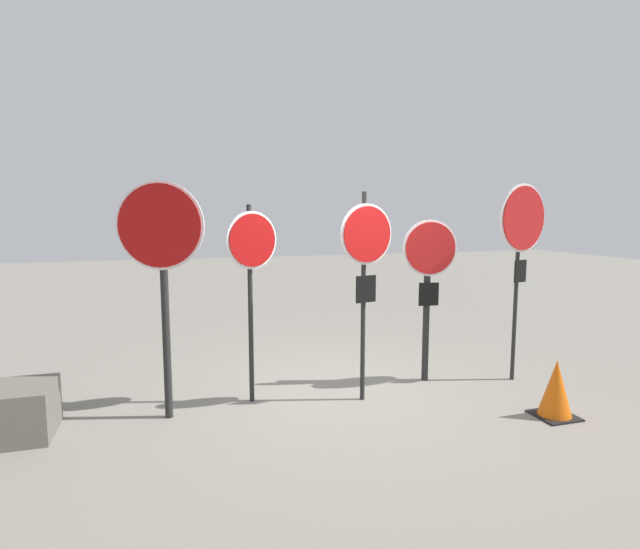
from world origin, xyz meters
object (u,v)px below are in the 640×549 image
object	(u,v)px
stop_sign_2	(366,253)
storage_crate	(14,412)
stop_sign_3	(429,273)
stop_sign_4	(522,231)
stop_sign_1	(252,258)
stop_sign_0	(161,252)
traffic_cone_0	(556,389)

from	to	relation	value
stop_sign_2	storage_crate	distance (m)	4.01
stop_sign_2	storage_crate	xyz separation A→B (m)	(-3.72, 0.12, -1.51)
stop_sign_3	stop_sign_4	xyz separation A→B (m)	(1.16, -0.33, 0.54)
stop_sign_1	stop_sign_4	xyz separation A→B (m)	(3.48, -0.26, 0.28)
stop_sign_0	storage_crate	xyz separation A→B (m)	(-1.46, -0.01, -1.57)
stop_sign_1	stop_sign_2	world-z (taller)	stop_sign_2
traffic_cone_0	stop_sign_0	bearing A→B (deg)	163.81
stop_sign_3	stop_sign_4	size ratio (longest dim) A/B	0.82
stop_sign_2	stop_sign_0	bearing A→B (deg)	163.92
stop_sign_3	stop_sign_4	bearing A→B (deg)	-8.19
stop_sign_0	stop_sign_2	bearing A→B (deg)	15.66
stop_sign_0	stop_sign_4	world-z (taller)	stop_sign_4
stop_sign_3	stop_sign_1	bearing A→B (deg)	-170.75
stop_sign_1	storage_crate	xyz separation A→B (m)	(-2.45, -0.23, -1.45)
traffic_cone_0	storage_crate	xyz separation A→B (m)	(-5.54, 1.18, -0.06)
stop_sign_2	traffic_cone_0	size ratio (longest dim) A/B	3.86
stop_sign_2	stop_sign_3	world-z (taller)	stop_sign_2
stop_sign_1	stop_sign_4	bearing A→B (deg)	-26.87
stop_sign_1	traffic_cone_0	size ratio (longest dim) A/B	3.63
stop_sign_1	stop_sign_2	xyz separation A→B (m)	(1.27, -0.35, 0.06)
stop_sign_1	traffic_cone_0	distance (m)	3.67
stop_sign_0	stop_sign_3	bearing A→B (deg)	23.76
stop_sign_4	storage_crate	bearing A→B (deg)	164.45
stop_sign_1	stop_sign_2	bearing A→B (deg)	-37.75
stop_sign_4	traffic_cone_0	distance (m)	2.07
stop_sign_3	storage_crate	world-z (taller)	stop_sign_3
stop_sign_3	stop_sign_4	distance (m)	1.32
stop_sign_0	stop_sign_1	bearing A→B (deg)	31.48
stop_sign_0	stop_sign_4	size ratio (longest dim) A/B	0.98
storage_crate	traffic_cone_0	bearing A→B (deg)	-11.99
stop_sign_4	traffic_cone_0	bearing A→B (deg)	-123.96
stop_sign_1	stop_sign_4	distance (m)	3.50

